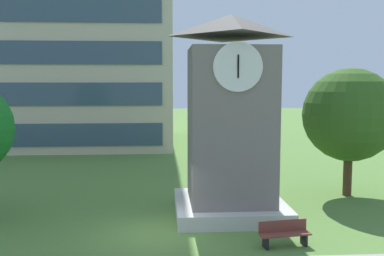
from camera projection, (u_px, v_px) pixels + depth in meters
name	position (u px, v px, depth m)	size (l,w,h in m)	color
ground_plane	(156.00, 234.00, 16.61)	(160.00, 160.00, 0.00)	#567F38
office_building	(57.00, 5.00, 40.38)	(21.08, 14.69, 25.60)	beige
clock_tower	(230.00, 128.00, 18.76)	(4.69, 4.69, 8.55)	slate
park_bench	(284.00, 233.00, 15.33)	(1.85, 0.76, 0.88)	brown
tree_streetside	(233.00, 106.00, 28.00)	(3.52, 3.52, 5.97)	#513823
tree_near_tower	(350.00, 115.00, 21.88)	(4.66, 4.66, 6.44)	#513823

